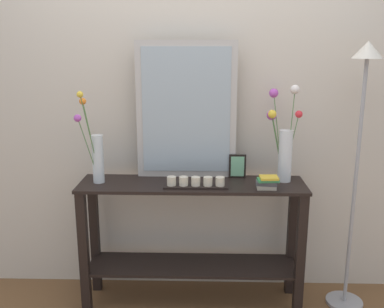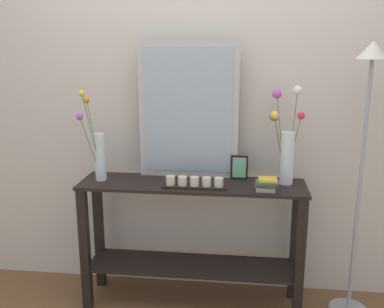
% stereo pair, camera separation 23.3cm
% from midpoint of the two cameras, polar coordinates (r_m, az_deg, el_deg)
% --- Properties ---
extents(ground_plane, '(7.00, 6.00, 0.02)m').
position_cam_midpoint_polar(ground_plane, '(3.13, -2.25, -18.73)').
color(ground_plane, brown).
extents(wall_back, '(6.40, 0.08, 2.70)m').
position_cam_midpoint_polar(wall_back, '(2.95, -2.11, 7.51)').
color(wall_back, beige).
rests_on(wall_back, ground).
extents(console_table, '(1.42, 0.36, 0.84)m').
position_cam_midpoint_polar(console_table, '(2.88, -2.35, -9.83)').
color(console_table, black).
rests_on(console_table, ground).
extents(mirror_leaning, '(0.64, 0.03, 0.88)m').
position_cam_midpoint_polar(mirror_leaning, '(2.81, -3.13, 5.64)').
color(mirror_leaning, '#B7B2AD').
rests_on(mirror_leaning, console_table).
extents(tall_vase_left, '(0.15, 0.20, 0.59)m').
position_cam_midpoint_polar(tall_vase_left, '(2.81, -14.74, 0.17)').
color(tall_vase_left, silver).
rests_on(tall_vase_left, console_table).
extents(vase_right, '(0.21, 0.19, 0.61)m').
position_cam_midpoint_polar(vase_right, '(2.80, 9.49, 1.48)').
color(vase_right, silver).
rests_on(vase_right, console_table).
extents(candle_tray, '(0.39, 0.09, 0.07)m').
position_cam_midpoint_polar(candle_tray, '(2.68, -2.01, -3.81)').
color(candle_tray, black).
rests_on(candle_tray, console_table).
extents(picture_frame_small, '(0.11, 0.01, 0.16)m').
position_cam_midpoint_polar(picture_frame_small, '(2.86, 3.60, -1.62)').
color(picture_frame_small, black).
rests_on(picture_frame_small, console_table).
extents(book_stack, '(0.14, 0.09, 0.08)m').
position_cam_midpoint_polar(book_stack, '(2.66, 7.28, -3.71)').
color(book_stack, '#B2A893').
rests_on(book_stack, console_table).
extents(floor_lamp, '(0.24, 0.24, 1.70)m').
position_cam_midpoint_polar(floor_lamp, '(2.81, 18.76, 2.38)').
color(floor_lamp, '#9E9EA3').
rests_on(floor_lamp, ground).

